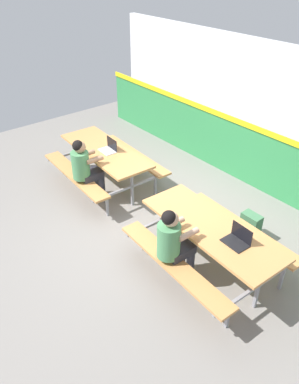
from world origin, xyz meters
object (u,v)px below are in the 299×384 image
object	(u,v)px
picnic_table_right	(210,236)
student_further	(173,241)
backpack_dark	(251,226)
laptop_silver	(109,148)
laptop_dark	(237,239)
student_nearer	(85,166)
picnic_table_left	(105,157)

from	to	relation	value
picnic_table_right	student_further	xyz separation A→B (m)	(-0.13, -0.55, 0.13)
student_further	backpack_dark	distance (m)	1.63
laptop_silver	laptop_dark	bearing A→B (deg)	-2.95
student_nearer	picnic_table_right	bearing A→B (deg)	9.58
student_further	laptop_silver	xyz separation A→B (m)	(-2.54, 0.73, 0.08)
picnic_table_right	student_further	size ratio (longest dim) A/B	1.75
picnic_table_left	student_further	world-z (taller)	student_further
picnic_table_left	student_further	xyz separation A→B (m)	(2.63, -0.70, 0.13)
picnic_table_left	backpack_dark	bearing A→B (deg)	17.37
backpack_dark	laptop_dark	bearing A→B (deg)	-64.71
picnic_table_left	student_further	bearing A→B (deg)	-14.82
picnic_table_right	laptop_dark	size ratio (longest dim) A/B	6.43
picnic_table_right	backpack_dark	distance (m)	1.06
student_nearer	laptop_dark	world-z (taller)	student_nearer
laptop_silver	student_further	bearing A→B (deg)	-16.04
backpack_dark	student_further	bearing A→B (deg)	-93.30
picnic_table_left	backpack_dark	xyz separation A→B (m)	(2.72, 0.85, -0.36)
picnic_table_right	student_further	bearing A→B (deg)	-103.59
student_nearer	student_further	world-z (taller)	same
student_further	backpack_dark	size ratio (longest dim) A/B	2.74
laptop_silver	laptop_dark	world-z (taller)	same
student_further	laptop_dark	size ratio (longest dim) A/B	3.67
picnic_table_right	laptop_dark	xyz separation A→B (m)	(0.42, 0.02, 0.21)
picnic_table_right	laptop_dark	world-z (taller)	laptop_dark
picnic_table_left	laptop_dark	distance (m)	3.19
picnic_table_right	backpack_dark	xyz separation A→B (m)	(-0.04, 1.00, -0.36)
picnic_table_left	student_nearer	size ratio (longest dim) A/B	1.75
student_further	laptop_silver	distance (m)	2.64
picnic_table_left	picnic_table_right	world-z (taller)	same
picnic_table_left	student_nearer	xyz separation A→B (m)	(0.25, -0.57, 0.13)
picnic_table_right	laptop_silver	bearing A→B (deg)	176.18
student_nearer	backpack_dark	xyz separation A→B (m)	(2.47, 1.42, -0.49)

